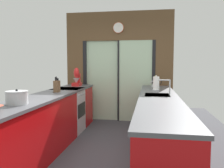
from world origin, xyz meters
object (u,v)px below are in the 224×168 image
object	(u,v)px
stock_pot	(17,98)
soap_bottle	(155,82)
knife_block	(57,86)
stand_mixer	(77,79)
oven_range	(68,110)
paper_towel_roll	(156,83)
kettle	(155,82)

from	to	relation	value
stock_pot	soap_bottle	size ratio (longest dim) A/B	1.01
knife_block	stand_mixer	size ratio (longest dim) A/B	0.67
oven_range	stock_pot	xyz separation A→B (m)	(0.02, -1.89, 0.55)
knife_block	paper_towel_roll	distance (m)	1.88
knife_block	kettle	size ratio (longest dim) A/B	1.05
oven_range	kettle	bearing A→B (deg)	20.71
kettle	paper_towel_roll	bearing A→B (deg)	-90.17
knife_block	stock_pot	bearing A→B (deg)	-90.00
knife_block	soap_bottle	world-z (taller)	knife_block
kettle	stand_mixer	bearing A→B (deg)	-175.83
stock_pot	kettle	world-z (taller)	kettle
kettle	paper_towel_roll	world-z (taller)	paper_towel_roll
soap_bottle	paper_towel_roll	xyz separation A→B (m)	(0.00, -0.51, 0.01)
stand_mixer	stock_pot	distance (m)	2.45
knife_block	kettle	world-z (taller)	knife_block
stand_mixer	paper_towel_roll	world-z (taller)	stand_mixer
stock_pot	soap_bottle	bearing A→B (deg)	53.29
paper_towel_roll	kettle	bearing A→B (deg)	89.83
stock_pot	soap_bottle	distance (m)	2.98
oven_range	soap_bottle	size ratio (longest dim) A/B	3.37
oven_range	paper_towel_roll	xyz separation A→B (m)	(1.80, -0.01, 0.60)
kettle	soap_bottle	distance (m)	0.19
stand_mixer	paper_towel_roll	distance (m)	1.87
stand_mixer	oven_range	bearing A→B (deg)	-91.92
oven_range	knife_block	xyz separation A→B (m)	(0.02, -0.62, 0.57)
stock_pot	paper_towel_roll	world-z (taller)	paper_towel_roll
paper_towel_roll	stock_pot	bearing A→B (deg)	-133.42
stand_mixer	stock_pot	xyz separation A→B (m)	(-0.00, -2.44, -0.08)
stand_mixer	soap_bottle	xyz separation A→B (m)	(1.78, -0.06, -0.04)
paper_towel_roll	stand_mixer	bearing A→B (deg)	162.43
knife_block	kettle	bearing A→B (deg)	36.03
knife_block	soap_bottle	xyz separation A→B (m)	(1.78, 1.11, 0.01)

